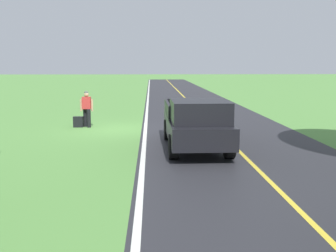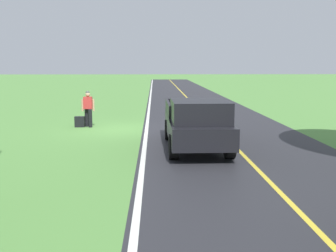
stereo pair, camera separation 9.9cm
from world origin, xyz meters
name	(u,v)px [view 1 (the left image)]	position (x,y,z in m)	size (l,w,h in m)	color
ground_plane	(118,129)	(0.00, 0.00, 0.00)	(200.00, 200.00, 0.00)	#568E42
road_surface	(216,129)	(-4.62, 0.00, 0.00)	(7.01, 120.00, 0.00)	#28282D
lane_edge_line	(145,129)	(-1.29, 0.00, 0.01)	(0.16, 117.60, 0.00)	silver
lane_centre_line	(216,129)	(-4.62, 0.00, 0.01)	(0.14, 117.60, 0.00)	gold
hitchhiker_walking	(87,107)	(1.52, -0.78, 0.98)	(0.62, 0.51, 1.75)	black
suitcase_carried	(78,122)	(1.94, -0.71, 0.26)	(0.20, 0.46, 0.52)	black
pickup_truck_passing	(196,122)	(-3.15, 4.42, 0.97)	(2.14, 5.42, 1.82)	black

